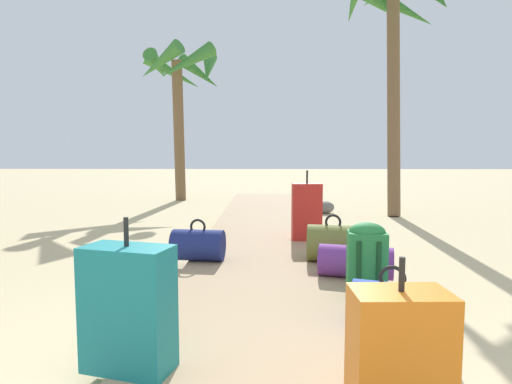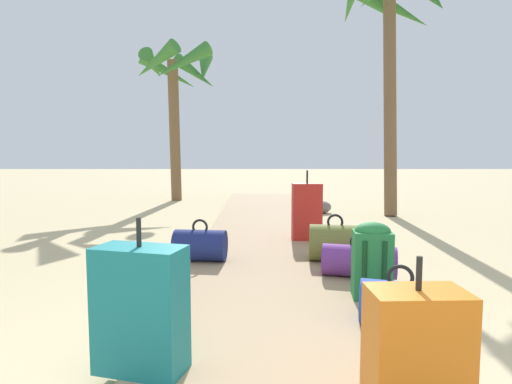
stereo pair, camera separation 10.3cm
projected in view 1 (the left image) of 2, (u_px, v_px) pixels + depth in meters
ground_plane at (268, 246)px, 5.22m from camera, size 60.00×60.00×0.00m
boardwalk at (267, 228)px, 6.27m from camera, size 1.64×10.60×0.08m
backpack_green at (367, 259)px, 3.05m from camera, size 0.30×0.26×0.58m
suitcase_red at (307, 212)px, 5.19m from camera, size 0.38×0.20×0.88m
suitcase_teal at (128, 308)px, 2.03m from camera, size 0.48×0.32×0.77m
suitcase_orange at (399, 356)px, 1.64m from camera, size 0.39×0.25×0.67m
duffel_bag_navy at (198, 245)px, 4.18m from camera, size 0.55×0.37×0.43m
duffel_bag_olive at (333, 243)px, 4.15m from camera, size 0.56×0.44×0.48m
duffel_bag_blue at (392, 305)px, 2.55m from camera, size 0.54×0.42×0.39m
duffel_bag_purple at (355, 261)px, 3.60m from camera, size 0.68×0.43×0.39m
palm_tree_far_left at (182, 80)px, 10.25m from camera, size 2.21×2.33×3.88m
palm_tree_near_right at (398, 12)px, 7.66m from camera, size 2.02×2.30×4.75m
rock_right_mid at (325, 207)px, 8.18m from camera, size 0.51×0.52×0.24m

